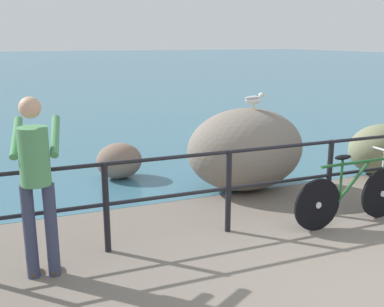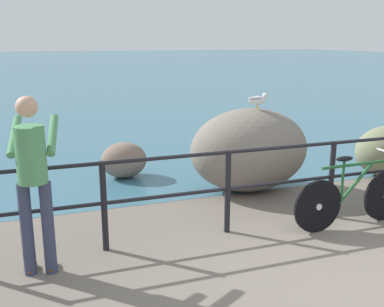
# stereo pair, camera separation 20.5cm
# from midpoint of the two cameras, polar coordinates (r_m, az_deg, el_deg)

# --- Properties ---
(ground_plane) EXTENTS (120.00, 120.00, 0.10)m
(ground_plane) POSITION_cam_midpoint_polar(r_m,az_deg,el_deg) (23.25, -14.41, 8.00)
(ground_plane) COLOR #6B6056
(sea_surface) EXTENTS (120.00, 90.00, 0.01)m
(sea_surface) POSITION_cam_midpoint_polar(r_m,az_deg,el_deg) (51.02, -18.66, 10.91)
(sea_surface) COLOR #38667A
(sea_surface) RESTS_ON ground_plane
(promenade_railing) EXTENTS (7.41, 0.07, 1.02)m
(promenade_railing) POSITION_cam_midpoint_polar(r_m,az_deg,el_deg) (5.74, 10.20, -2.65)
(promenade_railing) COLOR black
(promenade_railing) RESTS_ON ground_plane
(bicycle) EXTENTS (1.70, 0.48, 0.92)m
(bicycle) POSITION_cam_midpoint_polar(r_m,az_deg,el_deg) (6.08, 19.59, -4.01)
(bicycle) COLOR black
(bicycle) RESTS_ON ground_plane
(person_at_railing) EXTENTS (0.52, 0.67, 1.78)m
(person_at_railing) POSITION_cam_midpoint_polar(r_m,az_deg,el_deg) (4.55, -20.23, -3.11)
(person_at_railing) COLOR #333851
(person_at_railing) RESTS_ON ground_plane
(breakwater_boulder_main) EXTENTS (1.87, 1.33, 1.27)m
(breakwater_boulder_main) POSITION_cam_midpoint_polar(r_m,az_deg,el_deg) (6.99, 5.95, 0.52)
(breakwater_boulder_main) COLOR slate
(breakwater_boulder_main) RESTS_ON ground
(breakwater_boulder_left) EXTENTS (0.77, 0.64, 0.60)m
(breakwater_boulder_left) POSITION_cam_midpoint_polar(r_m,az_deg,el_deg) (7.69, -9.91, -0.92)
(breakwater_boulder_left) COLOR #7A6254
(breakwater_boulder_left) RESTS_ON ground
(breakwater_boulder_right) EXTENTS (1.24, 0.88, 0.87)m
(breakwater_boulder_right) POSITION_cam_midpoint_polar(r_m,az_deg,el_deg) (8.45, 22.10, 0.53)
(breakwater_boulder_right) COLOR #727857
(breakwater_boulder_right) RESTS_ON ground
(seagull) EXTENTS (0.34, 0.15, 0.23)m
(seagull) POSITION_cam_midpoint_polar(r_m,az_deg,el_deg) (6.85, 6.93, 6.82)
(seagull) COLOR gold
(seagull) RESTS_ON breakwater_boulder_main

